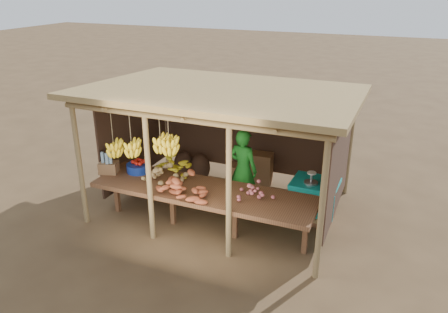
% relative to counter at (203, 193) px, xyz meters
% --- Properties ---
extents(ground, '(60.00, 60.00, 0.00)m').
position_rel_counter_xyz_m(ground, '(-0.00, 0.95, -0.74)').
color(ground, brown).
rests_on(ground, ground).
extents(stall_structure, '(4.70, 3.50, 2.43)m').
position_rel_counter_xyz_m(stall_structure, '(-0.10, 0.96, 1.18)').
color(stall_structure, olive).
rests_on(stall_structure, ground).
extents(counter, '(3.90, 1.05, 0.80)m').
position_rel_counter_xyz_m(counter, '(0.00, 0.00, 0.00)').
color(counter, brown).
rests_on(counter, ground).
extents(potato_heap, '(0.92, 0.61, 0.36)m').
position_rel_counter_xyz_m(potato_heap, '(-0.73, -0.00, 0.24)').
color(potato_heap, '#A38754').
rests_on(potato_heap, counter).
extents(sweet_potato_heap, '(1.13, 0.92, 0.36)m').
position_rel_counter_xyz_m(sweet_potato_heap, '(-0.26, -0.29, 0.24)').
color(sweet_potato_heap, '#A44A2A').
rests_on(sweet_potato_heap, counter).
extents(onion_heap, '(0.82, 0.68, 0.35)m').
position_rel_counter_xyz_m(onion_heap, '(0.93, -0.00, 0.24)').
color(onion_heap, '#CA6268').
rests_on(onion_heap, counter).
extents(banana_pile, '(0.69, 0.51, 0.35)m').
position_rel_counter_xyz_m(banana_pile, '(-0.83, 0.45, 0.24)').
color(banana_pile, yellow).
rests_on(banana_pile, counter).
extents(tomato_basin, '(0.44, 0.44, 0.23)m').
position_rel_counter_xyz_m(tomato_basin, '(-1.42, 0.23, 0.16)').
color(tomato_basin, navy).
rests_on(tomato_basin, counter).
extents(bottle_box, '(0.39, 0.35, 0.42)m').
position_rel_counter_xyz_m(bottle_box, '(-1.90, -0.02, 0.22)').
color(bottle_box, olive).
rests_on(bottle_box, counter).
extents(vendor, '(0.64, 0.49, 1.60)m').
position_rel_counter_xyz_m(vendor, '(0.35, 1.05, 0.06)').
color(vendor, '#1B7920').
rests_on(vendor, ground).
extents(tarp_crate, '(0.85, 0.74, 0.98)m').
position_rel_counter_xyz_m(tarp_crate, '(1.69, 1.15, -0.34)').
color(tarp_crate, brown).
rests_on(tarp_crate, ground).
extents(carton_stack, '(0.94, 0.38, 0.70)m').
position_rel_counter_xyz_m(carton_stack, '(0.21, 2.15, -0.43)').
color(carton_stack, olive).
rests_on(carton_stack, ground).
extents(burlap_sacks, '(0.87, 0.45, 0.61)m').
position_rel_counter_xyz_m(burlap_sacks, '(-1.24, 2.04, -0.47)').
color(burlap_sacks, '#422B1F').
rests_on(burlap_sacks, ground).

